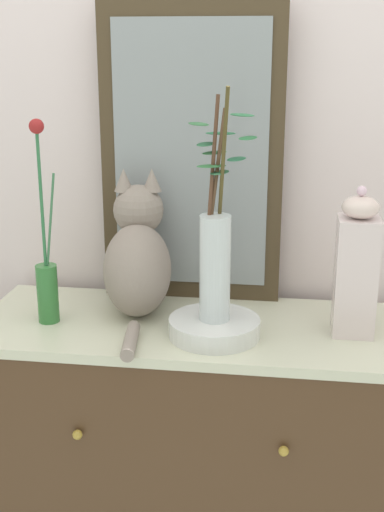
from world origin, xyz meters
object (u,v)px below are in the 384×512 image
vase_slim_green (46,274)px  bowl_porcelain (214,327)px  sideboard (192,480)px  jar_lidded_porcelain (356,268)px  mirror_leaning (191,156)px  cat_sitting (138,258)px  vase_glass_clear (216,254)px

vase_slim_green → bowl_porcelain: (0.43, -0.03, -0.10)m
sideboard → bowl_porcelain: bearing=-47.0°
bowl_porcelain → jar_lidded_porcelain: (0.33, 0.07, 0.15)m
bowl_porcelain → jar_lidded_porcelain: 0.37m
vase_slim_green → jar_lidded_porcelain: vase_slim_green is taller
mirror_leaning → jar_lidded_porcelain: bearing=-24.5°
mirror_leaning → cat_sitting: 0.31m
mirror_leaning → cat_sitting: mirror_leaning is taller
mirror_leaning → vase_glass_clear: size_ratio=1.44×
mirror_leaning → bowl_porcelain: 0.47m
sideboard → cat_sitting: bearing=158.2°
mirror_leaning → vase_slim_green: mirror_leaning is taller
mirror_leaning → vase_slim_green: bearing=-145.4°
sideboard → cat_sitting: size_ratio=2.56×
sideboard → vase_glass_clear: (0.07, -0.07, 0.68)m
bowl_porcelain → vase_glass_clear: vase_glass_clear is taller
cat_sitting → vase_glass_clear: 0.26m
jar_lidded_porcelain → vase_glass_clear: bearing=-168.5°
bowl_porcelain → jar_lidded_porcelain: size_ratio=0.60×
vase_slim_green → bowl_porcelain: size_ratio=2.31×
mirror_leaning → jar_lidded_porcelain: mirror_leaning is taller
mirror_leaning → bowl_porcelain: mirror_leaning is taller
vase_glass_clear → jar_lidded_porcelain: bearing=11.5°
cat_sitting → vase_slim_green: vase_slim_green is taller
mirror_leaning → bowl_porcelain: (0.09, -0.26, -0.37)m
cat_sitting → sideboard: bearing=-21.8°
sideboard → jar_lidded_porcelain: (0.40, 0.00, 0.63)m
bowl_porcelain → vase_slim_green: bearing=175.5°
cat_sitting → jar_lidded_porcelain: (0.55, -0.06, 0.02)m
vase_glass_clear → jar_lidded_porcelain: (0.33, 0.07, -0.04)m
sideboard → vase_slim_green: (-0.36, -0.04, 0.59)m
bowl_porcelain → jar_lidded_porcelain: bearing=11.9°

